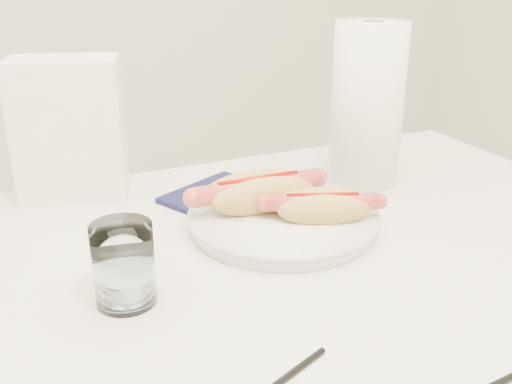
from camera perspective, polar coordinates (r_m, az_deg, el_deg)
name	(u,v)px	position (r m, az deg, el deg)	size (l,w,h in m)	color
table	(251,320)	(0.74, -0.46, -12.03)	(1.20, 0.80, 0.75)	silver
plate	(283,222)	(0.83, 2.57, -2.82)	(0.25, 0.25, 0.02)	white
hotdog_left	(258,193)	(0.83, 0.21, -0.06)	(0.19, 0.08, 0.05)	tan
hotdog_right	(322,207)	(0.80, 6.27, -1.39)	(0.15, 0.10, 0.04)	tan
water_glass	(124,264)	(0.66, -12.40, -6.70)	(0.07, 0.07, 0.09)	silver
napkin_box	(69,129)	(0.95, -17.25, 5.73)	(0.16, 0.09, 0.21)	white
navy_napkin	(228,198)	(0.92, -2.70, -0.57)	(0.16, 0.16, 0.01)	#12143B
paper_towel_roll	(367,104)	(0.98, 10.49, 8.14)	(0.11, 0.11, 0.26)	white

